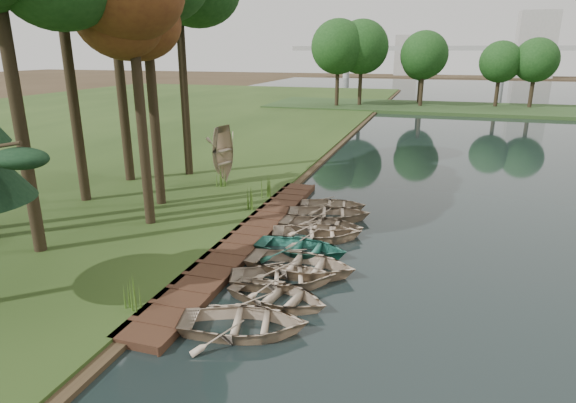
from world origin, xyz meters
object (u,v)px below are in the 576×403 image
(stored_rowboat, at_px, (225,177))
(rowboat_1, at_px, (278,294))
(rowboat_0, at_px, (244,321))
(rowboat_2, at_px, (283,275))
(boardwalk, at_px, (248,237))

(stored_rowboat, bearing_deg, rowboat_1, -133.57)
(rowboat_0, bearing_deg, rowboat_2, -17.10)
(rowboat_1, distance_m, stored_rowboat, 13.56)
(rowboat_1, height_order, rowboat_2, rowboat_2)
(rowboat_0, height_order, rowboat_2, rowboat_0)
(stored_rowboat, bearing_deg, boardwalk, -133.75)
(rowboat_2, bearing_deg, rowboat_1, 172.06)
(rowboat_1, height_order, stored_rowboat, stored_rowboat)
(boardwalk, distance_m, rowboat_0, 6.81)
(rowboat_1, xyz_separation_m, rowboat_2, (-0.22, 1.21, 0.03))
(rowboat_2, relative_size, stored_rowboat, 1.08)
(rowboat_0, bearing_deg, rowboat_1, -26.05)
(boardwalk, height_order, rowboat_1, rowboat_1)
(boardwalk, bearing_deg, rowboat_0, -69.22)
(rowboat_1, bearing_deg, rowboat_2, 20.91)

